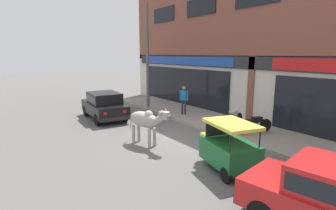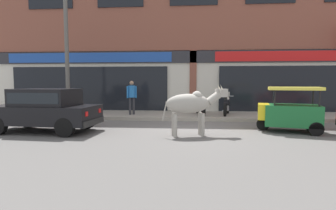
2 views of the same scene
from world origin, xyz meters
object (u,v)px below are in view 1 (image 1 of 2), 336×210
auto_rickshaw (228,149)px  utility_pole (147,57)px  car_1 (104,104)px  motorcycle_0 (231,118)px  pedestrian (184,97)px  motorcycle_1 (254,124)px  cow (145,120)px

auto_rickshaw → utility_pole: utility_pole is taller
car_1 → auto_rickshaw: (8.21, 0.71, -0.15)m
motorcycle_0 → pedestrian: pedestrian is taller
motorcycle_1 → utility_pole: 7.85m
car_1 → motorcycle_0: 6.74m
motorcycle_0 → utility_pole: utility_pole is taller
cow → motorcycle_0: cow is taller
car_1 → utility_pole: utility_pole is taller
cow → pedestrian: pedestrian is taller
cow → car_1: 4.91m
motorcycle_0 → pedestrian: size_ratio=1.12×
cow → car_1: size_ratio=0.57×
motorcycle_0 → utility_pole: (-6.05, -0.92, 2.75)m
auto_rickshaw → cow: bearing=-163.7°
car_1 → utility_pole: (-0.70, 3.16, 2.48)m
auto_rickshaw → motorcycle_0: auto_rickshaw is taller
car_1 → pedestrian: 4.37m
motorcycle_0 → utility_pole: bearing=-171.3°
pedestrian → auto_rickshaw: bearing=-26.9°
car_1 → motorcycle_1: car_1 is taller
cow → pedestrian: size_ratio=1.32×
car_1 → motorcycle_0: (5.35, 4.09, -0.27)m
cow → utility_pole: (-5.60, 3.43, 2.29)m
cow → motorcycle_1: bearing=68.8°
motorcycle_1 → pedestrian: pedestrian is taller
auto_rickshaw → pedestrian: (-6.10, 3.10, 0.48)m
motorcycle_0 → motorcycle_1: bearing=1.0°
car_1 → auto_rickshaw: size_ratio=1.73×
motorcycle_0 → pedestrian: 3.30m
auto_rickshaw → pedestrian: 6.86m
pedestrian → utility_pole: size_ratio=0.26×
cow → auto_rickshaw: (3.32, 0.97, -0.35)m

